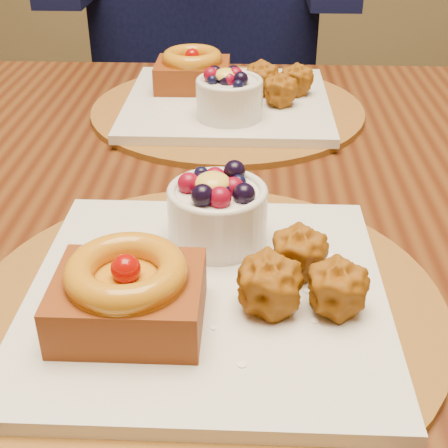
{
  "coord_description": "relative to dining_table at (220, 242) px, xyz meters",
  "views": [
    {
      "loc": [
        0.05,
        -0.71,
        1.07
      ],
      "look_at": [
        0.03,
        -0.27,
        0.8
      ],
      "focal_mm": 50.0,
      "sensor_mm": 36.0,
      "label": 1
    }
  ],
  "objects": [
    {
      "name": "place_setting_far",
      "position": [
        -0.0,
        0.22,
        0.1
      ],
      "size": [
        0.38,
        0.38,
        0.08
      ],
      "color": "#5F3312",
      "rests_on": "dining_table"
    },
    {
      "name": "chair_far",
      "position": [
        -0.12,
        0.93,
        -0.19
      ],
      "size": [
        0.48,
        0.48,
        0.88
      ],
      "rotation": [
        0.0,
        0.0,
        0.14
      ],
      "color": "black",
      "rests_on": "ground"
    },
    {
      "name": "dining_table",
      "position": [
        0.0,
        0.0,
        0.0
      ],
      "size": [
        1.6,
        0.9,
        0.76
      ],
      "color": "#3A180A",
      "rests_on": "ground"
    },
    {
      "name": "place_setting_near",
      "position": [
        -0.0,
        -0.22,
        0.1
      ],
      "size": [
        0.38,
        0.38,
        0.08
      ],
      "color": "#5F3312",
      "rests_on": "dining_table"
    }
  ]
}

